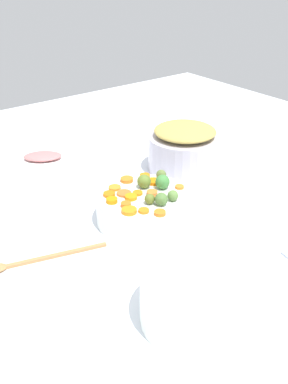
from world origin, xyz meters
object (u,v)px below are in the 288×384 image
(metal_pot, at_px, (184,153))
(wooden_spoon, at_px, (24,262))
(serving_bowl_carrots, at_px, (144,208))
(ham_plate, at_px, (38,161))
(casserole_dish, at_px, (202,298))

(metal_pot, relative_size, wooden_spoon, 0.80)
(wooden_spoon, bearing_deg, serving_bowl_carrots, 86.88)
(ham_plate, bearing_deg, serving_bowl_carrots, 6.80)
(serving_bowl_carrots, xyz_separation_m, wooden_spoon, (-0.02, -0.35, -0.04))
(wooden_spoon, xyz_separation_m, ham_plate, (-0.52, 0.29, 0.00))
(serving_bowl_carrots, bearing_deg, metal_pot, 120.11)
(metal_pot, bearing_deg, casserole_dish, -38.99)
(metal_pot, relative_size, ham_plate, 1.13)
(wooden_spoon, height_order, casserole_dish, casserole_dish)
(serving_bowl_carrots, distance_m, ham_plate, 0.54)
(casserole_dish, distance_m, ham_plate, 0.91)
(serving_bowl_carrots, relative_size, casserole_dish, 1.04)
(metal_pot, xyz_separation_m, wooden_spoon, (0.16, -0.66, -0.06))
(metal_pot, distance_m, ham_plate, 0.52)
(metal_pot, xyz_separation_m, casserole_dish, (0.55, -0.45, -0.01))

